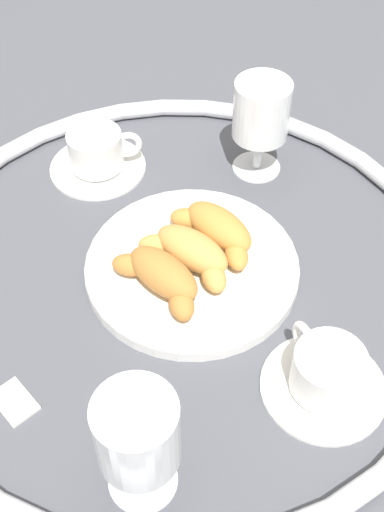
% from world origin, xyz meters
% --- Properties ---
extents(ground_plane, '(2.20, 2.20, 0.00)m').
position_xyz_m(ground_plane, '(0.00, 0.00, 0.00)').
color(ground_plane, '#4C4F56').
extents(table_chrome_rim, '(0.68, 0.68, 0.02)m').
position_xyz_m(table_chrome_rim, '(0.00, 0.00, 0.01)').
color(table_chrome_rim, silver).
rests_on(table_chrome_rim, ground_plane).
extents(pastry_plate, '(0.26, 0.26, 0.02)m').
position_xyz_m(pastry_plate, '(-0.01, -0.02, 0.01)').
color(pastry_plate, white).
rests_on(pastry_plate, ground_plane).
extents(croissant_large, '(0.14, 0.07, 0.04)m').
position_xyz_m(croissant_large, '(-0.01, -0.06, 0.04)').
color(croissant_large, '#CC893D').
rests_on(croissant_large, pastry_plate).
extents(croissant_small, '(0.14, 0.07, 0.04)m').
position_xyz_m(croissant_small, '(-0.01, -0.01, 0.04)').
color(croissant_small, '#D6994C').
rests_on(croissant_small, pastry_plate).
extents(croissant_extra, '(0.14, 0.07, 0.04)m').
position_xyz_m(croissant_extra, '(-0.01, 0.04, 0.04)').
color(croissant_extra, '#BC7A38').
rests_on(croissant_extra, pastry_plate).
extents(coffee_cup_near, '(0.14, 0.14, 0.06)m').
position_xyz_m(coffee_cup_near, '(0.22, -0.08, 0.03)').
color(coffee_cup_near, white).
rests_on(coffee_cup_near, ground_plane).
extents(coffee_cup_far, '(0.14, 0.14, 0.06)m').
position_xyz_m(coffee_cup_far, '(-0.22, 0.01, 0.03)').
color(coffee_cup_far, white).
rests_on(coffee_cup_far, ground_plane).
extents(juice_glass_left, '(0.08, 0.08, 0.14)m').
position_xyz_m(juice_glass_left, '(0.05, -0.23, 0.09)').
color(juice_glass_left, white).
rests_on(juice_glass_left, ground_plane).
extents(juice_glass_right, '(0.08, 0.08, 0.14)m').
position_xyz_m(juice_glass_right, '(-0.15, 0.22, 0.09)').
color(juice_glass_right, white).
rests_on(juice_glass_right, ground_plane).
extents(sugar_packet, '(0.05, 0.04, 0.01)m').
position_xyz_m(sugar_packet, '(0.01, 0.24, 0.00)').
color(sugar_packet, white).
rests_on(sugar_packet, ground_plane).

